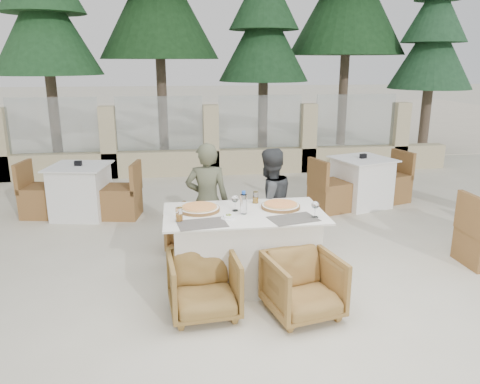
{
  "coord_description": "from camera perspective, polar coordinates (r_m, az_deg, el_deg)",
  "views": [
    {
      "loc": [
        -0.7,
        -4.5,
        2.23
      ],
      "look_at": [
        -0.05,
        0.19,
        0.9
      ],
      "focal_mm": 35.0,
      "sensor_mm": 36.0,
      "label": 1
    }
  ],
  "objects": [
    {
      "name": "pizza_left",
      "position": [
        4.75,
        -4.97,
        -1.97
      ],
      "size": [
        0.52,
        0.52,
        0.05
      ],
      "primitive_type": "cylinder",
      "rotation": [
        0.0,
        0.0,
        0.32
      ],
      "color": "#DC581E",
      "rests_on": "dining_table"
    },
    {
      "name": "pine_centre",
      "position": [
        11.91,
        2.89,
        16.97
      ],
      "size": [
        2.2,
        2.2,
        5.0
      ],
      "primitive_type": "cone",
      "color": "#1D4523",
      "rests_on": "ground"
    },
    {
      "name": "pine_mid_right",
      "position": [
        13.15,
        12.99,
        20.42
      ],
      "size": [
        2.99,
        2.99,
        6.8
      ],
      "primitive_type": "cone",
      "color": "#1B411D",
      "rests_on": "ground"
    },
    {
      "name": "armchair_far_left",
      "position": [
        5.67,
        -5.28,
        -4.55
      ],
      "size": [
        0.79,
        0.8,
        0.55
      ],
      "primitive_type": "imported",
      "rotation": [
        0.0,
        0.0,
        2.71
      ],
      "color": "olive",
      "rests_on": "ground"
    },
    {
      "name": "armchair_near_left",
      "position": [
        4.31,
        -4.45,
        -11.22
      ],
      "size": [
        0.66,
        0.68,
        0.57
      ],
      "primitive_type": "imported",
      "rotation": [
        0.0,
        0.0,
        0.09
      ],
      "color": "olive",
      "rests_on": "ground"
    },
    {
      "name": "ground",
      "position": [
        5.07,
        0.9,
        -10.41
      ],
      "size": [
        80.0,
        80.0,
        0.0
      ],
      "primitive_type": "plane",
      "color": "beige",
      "rests_on": "ground"
    },
    {
      "name": "diner_right",
      "position": [
        5.38,
        3.55,
        -1.46
      ],
      "size": [
        0.78,
        0.71,
        1.29
      ],
      "primitive_type": "imported",
      "rotation": [
        0.0,
        0.0,
        3.57
      ],
      "color": "#35383A",
      "rests_on": "ground"
    },
    {
      "name": "armchair_near_right",
      "position": [
        4.32,
        7.71,
        -11.21
      ],
      "size": [
        0.73,
        0.75,
        0.57
      ],
      "primitive_type": "imported",
      "rotation": [
        0.0,
        0.0,
        0.22
      ],
      "color": "olive",
      "rests_on": "ground"
    },
    {
      "name": "wine_glass_centre",
      "position": [
        4.71,
        -0.61,
        -1.24
      ],
      "size": [
        0.1,
        0.1,
        0.18
      ],
      "primitive_type": null,
      "rotation": [
        0.0,
        0.0,
        0.32
      ],
      "color": "white",
      "rests_on": "dining_table"
    },
    {
      "name": "wine_glass_corner",
      "position": [
        4.57,
        9.15,
        -1.98
      ],
      "size": [
        0.08,
        0.08,
        0.18
      ],
      "primitive_type": null,
      "rotation": [
        0.0,
        0.0,
        0.12
      ],
      "color": "silver",
      "rests_on": "dining_table"
    },
    {
      "name": "beer_glass_left",
      "position": [
        4.45,
        -7.43,
        -2.73
      ],
      "size": [
        0.07,
        0.07,
        0.13
      ],
      "primitive_type": "cylinder",
      "rotation": [
        0.0,
        0.0,
        -0.07
      ],
      "color": "orange",
      "rests_on": "dining_table"
    },
    {
      "name": "sand_patch",
      "position": [
        18.65,
        -5.75,
        8.77
      ],
      "size": [
        30.0,
        16.0,
        0.01
      ],
      "primitive_type": "cube",
      "color": "beige",
      "rests_on": "ground"
    },
    {
      "name": "pine_far_left",
      "position": [
        11.85,
        -22.59,
        17.07
      ],
      "size": [
        2.42,
        2.42,
        5.5
      ],
      "primitive_type": "cone",
      "color": "#214E26",
      "rests_on": "ground"
    },
    {
      "name": "bg_table_a",
      "position": [
        7.26,
        -18.84,
        0.09
      ],
      "size": [
        1.76,
        1.09,
        0.77
      ],
      "primitive_type": null,
      "rotation": [
        0.0,
        0.0,
        -0.17
      ],
      "color": "silver",
      "rests_on": "ground"
    },
    {
      "name": "beer_glass_right",
      "position": [
        4.97,
        1.9,
        -0.67
      ],
      "size": [
        0.07,
        0.07,
        0.12
      ],
      "primitive_type": "cylinder",
      "rotation": [
        0.0,
        0.0,
        0.06
      ],
      "color": "#C4871B",
      "rests_on": "dining_table"
    },
    {
      "name": "olive_dish",
      "position": [
        4.5,
        -1.39,
        -2.98
      ],
      "size": [
        0.11,
        0.11,
        0.04
      ],
      "primitive_type": null,
      "rotation": [
        0.0,
        0.0,
        0.03
      ],
      "color": "white",
      "rests_on": "dining_table"
    },
    {
      "name": "pine_mid_left",
      "position": [
        12.05,
        -9.9,
        20.33
      ],
      "size": [
        2.86,
        2.86,
        6.5
      ],
      "primitive_type": "cone",
      "color": "#193C1A",
      "rests_on": "ground"
    },
    {
      "name": "pizza_right",
      "position": [
        4.84,
        4.96,
        -1.64
      ],
      "size": [
        0.41,
        0.41,
        0.05
      ],
      "primitive_type": "cylinder",
      "rotation": [
        0.0,
        0.0,
        0.02
      ],
      "color": "#E5541F",
      "rests_on": "dining_table"
    },
    {
      "name": "armchair_far_right",
      "position": [
        5.59,
        4.31,
        -4.54
      ],
      "size": [
        0.81,
        0.83,
        0.61
      ],
      "primitive_type": "imported",
      "rotation": [
        0.0,
        0.0,
        3.44
      ],
      "color": "#9B6038",
      "rests_on": "ground"
    },
    {
      "name": "placemat_near_left",
      "position": [
        4.37,
        -4.64,
        -3.87
      ],
      "size": [
        0.49,
        0.36,
        0.0
      ],
      "primitive_type": "cube",
      "rotation": [
        0.0,
        0.0,
        0.14
      ],
      "color": "#59524C",
      "rests_on": "dining_table"
    },
    {
      "name": "placemat_near_right",
      "position": [
        4.52,
        6.51,
        -3.27
      ],
      "size": [
        0.51,
        0.4,
        0.0
      ],
      "primitive_type": "cube",
      "rotation": [
        0.0,
        0.0,
        0.23
      ],
      "color": "#534E47",
      "rests_on": "dining_table"
    },
    {
      "name": "bg_table_b",
      "position": [
        7.63,
        14.57,
        1.17
      ],
      "size": [
        1.81,
        1.27,
        0.77
      ],
      "primitive_type": null,
      "rotation": [
        0.0,
        0.0,
        0.3
      ],
      "color": "white",
      "rests_on": "ground"
    },
    {
      "name": "water_bottle",
      "position": [
        4.61,
        0.44,
        -1.28
      ],
      "size": [
        0.09,
        0.09,
        0.23
      ],
      "primitive_type": "cylinder",
      "rotation": [
        0.0,
        0.0,
        -0.33
      ],
      "color": "#A9BFDE",
      "rests_on": "dining_table"
    },
    {
      "name": "perimeter_wall_far",
      "position": [
        9.44,
        -3.56,
        6.94
      ],
      "size": [
        10.0,
        0.34,
        1.6
      ],
      "primitive_type": null,
      "color": "#C7B88C",
      "rests_on": "ground"
    },
    {
      "name": "pine_far_right",
      "position": [
        12.63,
        22.28,
        14.66
      ],
      "size": [
        1.98,
        1.98,
        4.5
      ],
      "primitive_type": "cone",
      "color": "#234E2D",
      "rests_on": "ground"
    },
    {
      "name": "diner_left",
      "position": [
        5.38,
        -4.01,
        -1.13
      ],
      "size": [
        0.54,
        0.39,
        1.36
      ],
      "primitive_type": "imported",
      "rotation": [
        0.0,
        0.0,
        3.0
      ],
      "color": "#4F523B",
      "rests_on": "ground"
    },
    {
      "name": "dining_table",
      "position": [
        4.81,
        0.49,
        -6.88
      ],
      "size": [
        1.6,
        0.9,
        0.77
      ],
      "primitive_type": null,
      "color": "silver",
      "rests_on": "ground"
    }
  ]
}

